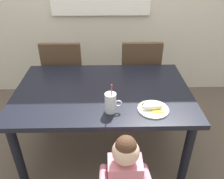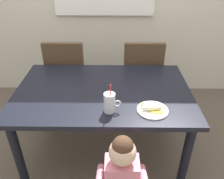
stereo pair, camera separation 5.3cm
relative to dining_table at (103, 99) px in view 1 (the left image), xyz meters
name	(u,v)px [view 1 (the left image)]	position (x,y,z in m)	size (l,w,h in m)	color
ground_plane	(104,153)	(0.00, 0.00, -0.66)	(24.00, 24.00, 0.00)	brown
dining_table	(103,99)	(0.00, 0.00, 0.00)	(1.48, 0.96, 0.75)	black
dining_chair_left	(65,75)	(-0.44, 0.67, -0.12)	(0.44, 0.44, 0.96)	#4C3826
dining_chair_right	(139,74)	(0.41, 0.68, -0.12)	(0.44, 0.44, 0.96)	#4C3826
toddler_standing	(125,174)	(0.15, -0.68, -0.13)	(0.33, 0.24, 0.84)	#3F4760
milk_cup	(111,104)	(0.06, -0.30, 0.16)	(0.13, 0.08, 0.25)	silver
snack_plate	(153,109)	(0.38, -0.30, 0.10)	(0.23, 0.23, 0.01)	white
peeled_banana	(153,107)	(0.37, -0.30, 0.13)	(0.17, 0.11, 0.07)	#F4EAC6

